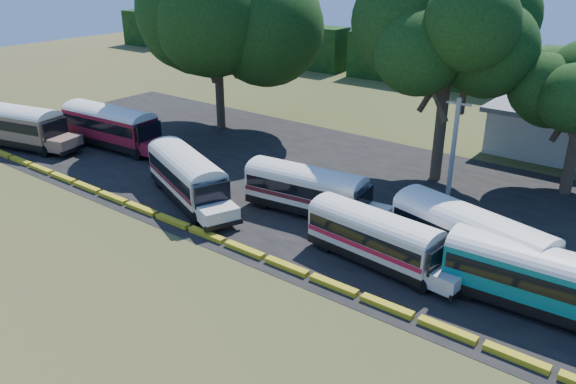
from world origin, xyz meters
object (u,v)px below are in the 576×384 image
Objects in this scene: bus_cream_west at (188,174)px; bus_red at (112,124)px; bus_white_red at (377,235)px; tree_west at (216,13)px; bus_beige at (16,123)px; bus_teal at (541,276)px.

bus_red is at bearing -173.70° from bus_cream_west.
tree_west reaches higher than bus_white_red.
bus_red is 13.46m from tree_west.
tree_west is (-10.14, 13.72, 8.71)m from bus_cream_west.
bus_cream_west is at bearing -173.07° from bus_white_red.
tree_west reaches higher than bus_beige.
bus_beige reaches higher than bus_cream_west.
bus_beige is 20.22m from bus_cream_west.
bus_beige is 1.14× the size of bus_teal.
bus_teal is (8.19, 0.68, 0.18)m from bus_white_red.
bus_red is at bearing 172.86° from bus_teal.
bus_white_red is 8.22m from bus_teal.
bus_teal reaches higher than bus_white_red.
bus_beige is at bearing -148.16° from bus_red.
bus_beige is 34.42m from bus_white_red.
bus_white_red is (14.20, 0.34, -0.22)m from bus_cream_west.
bus_beige is at bearing -124.31° from tree_west.
bus_white_red is at bearing -28.80° from tree_west.
bus_red is at bearing 23.03° from bus_beige.
bus_cream_west is at bearing 179.97° from bus_teal.
bus_cream_west is 0.68× the size of tree_west.
tree_west is at bearing 156.04° from bus_teal.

